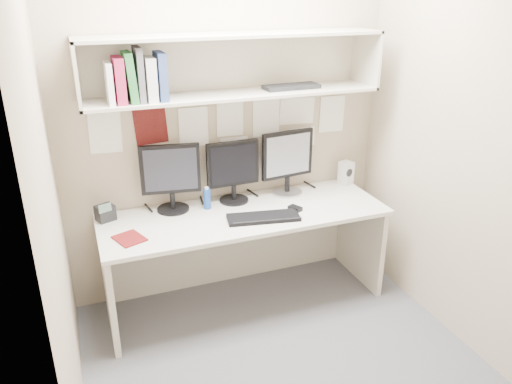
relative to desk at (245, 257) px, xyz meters
name	(u,v)px	position (x,y,z in m)	size (l,w,h in m)	color
floor	(279,354)	(0.00, -0.65, -0.37)	(2.40, 2.00, 0.01)	#4E4E53
wall_back	(227,121)	(0.00, 0.35, 0.93)	(2.40, 0.02, 2.60)	tan
wall_front	(390,246)	(0.00, -1.65, 0.93)	(2.40, 0.02, 2.60)	tan
wall_left	(48,194)	(-1.20, -0.65, 0.93)	(0.02, 2.00, 2.60)	tan
wall_right	(459,141)	(1.20, -0.65, 0.93)	(0.02, 2.00, 2.60)	tan
desk	(245,257)	(0.00, 0.00, 0.00)	(2.00, 0.70, 0.73)	beige
overhead_hutch	(232,64)	(0.00, 0.21, 1.35)	(2.00, 0.38, 0.40)	beige
pinned_papers	(228,128)	(0.00, 0.34, 0.88)	(1.92, 0.01, 0.48)	white
monitor_left	(171,175)	(-0.46, 0.22, 0.62)	(0.41, 0.23, 0.48)	black
monitor_center	(233,169)	(-0.01, 0.22, 0.61)	(0.39, 0.21, 0.45)	black
monitor_right	(287,160)	(0.42, 0.22, 0.63)	(0.42, 0.23, 0.49)	#A5A5AA
keyboard	(263,217)	(0.08, -0.16, 0.38)	(0.49, 0.17, 0.02)	black
mouse	(295,208)	(0.35, -0.10, 0.38)	(0.06, 0.09, 0.03)	black
speaker	(346,173)	(0.94, 0.22, 0.46)	(0.11, 0.12, 0.18)	silver
blue_bottle	(207,198)	(-0.22, 0.15, 0.44)	(0.05, 0.05, 0.16)	navy
maroon_notebook	(130,238)	(-0.81, -0.13, 0.37)	(0.16, 0.19, 0.01)	#5F1011
desk_phone	(105,213)	(-0.92, 0.21, 0.42)	(0.14, 0.14, 0.14)	black
book_stack	(137,78)	(-0.64, 0.10, 1.32)	(0.35, 0.20, 0.33)	white
hutch_tray	(291,87)	(0.41, 0.15, 1.19)	(0.39, 0.15, 0.03)	black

